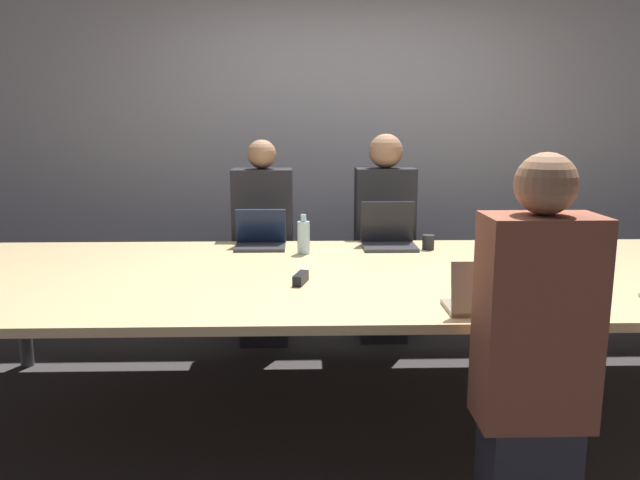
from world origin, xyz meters
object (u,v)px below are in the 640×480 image
at_px(cup_near_midright, 556,297).
at_px(person_far_midleft, 263,247).
at_px(bottle_far_midleft, 304,237).
at_px(laptop_far_midleft, 260,237).
at_px(laptop_near_midright, 492,297).
at_px(person_near_midright, 534,358).
at_px(laptop_far_center, 388,234).
at_px(cup_far_center, 428,242).
at_px(stapler, 301,278).
at_px(person_far_center, 384,241).

bearing_deg(cup_near_midright, person_far_midleft, 128.52).
relative_size(cup_near_midright, bottle_far_midleft, 0.41).
bearing_deg(laptop_far_midleft, laptop_near_midright, -52.91).
distance_m(person_near_midright, laptop_far_center, 1.71).
xyz_separation_m(laptop_near_midright, person_far_midleft, (-1.03, 1.75, -0.15)).
xyz_separation_m(laptop_near_midright, laptop_far_midleft, (-1.02, 1.35, 0.00)).
distance_m(cup_far_center, stapler, 1.09).
relative_size(laptop_near_midright, person_far_center, 0.25).
height_order(laptop_near_midright, person_far_midleft, person_far_midleft).
bearing_deg(person_far_midleft, laptop_far_midleft, -88.68).
height_order(person_near_midright, bottle_far_midleft, person_near_midright).
distance_m(laptop_near_midright, person_far_center, 1.81).
bearing_deg(person_far_center, person_near_midright, -82.92).
bearing_deg(stapler, person_far_midleft, 116.00).
relative_size(person_far_midleft, laptop_far_center, 4.24).
height_order(laptop_near_midright, person_far_center, person_far_center).
distance_m(person_near_midright, bottle_far_midleft, 1.71).
xyz_separation_m(cup_near_midright, bottle_far_midleft, (-1.05, 1.09, 0.06)).
xyz_separation_m(cup_near_midright, cup_far_center, (-0.30, 1.18, 0.00)).
relative_size(person_far_center, cup_far_center, 16.16).
bearing_deg(cup_near_midright, cup_far_center, 104.37).
bearing_deg(cup_far_center, laptop_near_midright, -89.72).
height_order(person_far_midleft, person_far_center, person_far_center).
distance_m(laptop_near_midright, stapler, 0.92).
relative_size(laptop_near_midright, stapler, 2.30).
height_order(person_near_midright, laptop_far_center, person_near_midright).
xyz_separation_m(laptop_near_midright, person_far_center, (-0.20, 1.80, -0.12)).
relative_size(person_near_midright, laptop_far_midleft, 4.59).
height_order(person_near_midright, person_far_center, person_far_center).
height_order(cup_near_midright, cup_far_center, cup_far_center).
xyz_separation_m(laptop_far_center, stapler, (-0.54, -0.87, -0.05)).
xyz_separation_m(cup_near_midright, laptop_far_midleft, (-1.32, 1.27, 0.03)).
bearing_deg(person_near_midright, stapler, -44.19).
bearing_deg(laptop_far_midleft, person_far_midleft, 91.32).
xyz_separation_m(bottle_far_midleft, laptop_far_center, (0.52, 0.19, -0.02)).
bearing_deg(laptop_far_center, person_near_midright, -79.98).
relative_size(laptop_near_midright, laptop_far_midleft, 1.16).
distance_m(laptop_near_midright, cup_near_midright, 0.31).
height_order(laptop_far_center, stapler, laptop_far_center).
xyz_separation_m(person_far_midleft, cup_far_center, (1.02, -0.49, 0.13)).
bearing_deg(laptop_far_midleft, cup_near_midright, -43.92).
relative_size(laptop_far_midleft, person_far_midleft, 0.22).
bearing_deg(stapler, laptop_far_midleft, 120.52).
xyz_separation_m(laptop_far_midleft, person_far_center, (0.82, 0.45, -0.12)).
height_order(person_far_midleft, bottle_far_midleft, person_far_midleft).
xyz_separation_m(cup_near_midright, stapler, (-1.07, 0.41, -0.02)).
bearing_deg(laptop_far_center, cup_far_center, -21.73).
distance_m(person_far_midleft, cup_far_center, 1.14).
relative_size(bottle_far_midleft, person_far_center, 0.16).
distance_m(laptop_far_midleft, stapler, 0.90).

